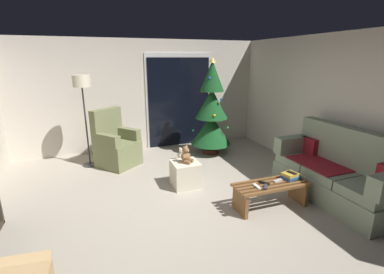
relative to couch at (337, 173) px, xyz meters
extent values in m
plane|color=#9E9384|center=(-2.32, 0.46, -0.40)|extent=(7.00, 7.00, 0.00)
cube|color=beige|center=(-2.32, 3.52, 0.85)|extent=(5.72, 0.12, 2.50)
cube|color=beige|center=(0.54, 0.46, 0.85)|extent=(0.12, 6.00, 2.50)
cube|color=silver|center=(-1.42, 3.44, 0.70)|extent=(1.60, 0.02, 2.20)
cube|color=black|center=(-1.42, 3.43, 0.65)|extent=(1.50, 0.02, 2.10)
cube|color=gray|center=(-0.07, 0.00, -0.23)|extent=(0.79, 1.91, 0.34)
cube|color=gray|center=(-0.08, -0.62, 0.01)|extent=(0.69, 0.61, 0.14)
cube|color=gray|center=(-0.09, 0.00, 0.01)|extent=(0.69, 0.61, 0.14)
cube|color=gray|center=(-0.10, 0.62, 0.01)|extent=(0.69, 0.61, 0.14)
cube|color=gray|center=(0.23, 0.00, 0.38)|extent=(0.23, 1.90, 0.60)
cube|color=gray|center=(-0.08, 0.87, 0.22)|extent=(0.76, 0.21, 0.28)
cube|color=maroon|center=(-0.11, 0.25, 0.09)|extent=(0.62, 0.91, 0.02)
cube|color=maroon|center=(0.08, 0.70, 0.22)|extent=(0.13, 0.32, 0.28)
cube|color=brown|center=(-1.10, -0.08, -0.04)|extent=(1.10, 0.05, 0.04)
cube|color=brown|center=(-1.10, 0.01, -0.04)|extent=(1.10, 0.05, 0.04)
cube|color=brown|center=(-1.10, 0.09, -0.04)|extent=(1.10, 0.05, 0.04)
cube|color=brown|center=(-1.10, 0.18, -0.04)|extent=(1.10, 0.05, 0.04)
cube|color=brown|center=(-1.10, 0.27, -0.04)|extent=(1.10, 0.05, 0.04)
cube|color=brown|center=(-1.59, 0.09, -0.23)|extent=(0.05, 0.36, 0.34)
cube|color=brown|center=(-0.61, 0.09, -0.23)|extent=(0.05, 0.36, 0.34)
cube|color=black|center=(-1.20, 0.13, -0.02)|extent=(0.12, 0.16, 0.02)
cube|color=#333338|center=(-1.26, 0.01, -0.02)|extent=(0.13, 0.15, 0.02)
cube|color=#ADADB2|center=(-0.98, 0.12, -0.02)|extent=(0.16, 0.08, 0.02)
cube|color=silver|center=(-1.36, 0.06, -0.02)|extent=(0.05, 0.16, 0.02)
cube|color=#285684|center=(-0.73, 0.14, 0.00)|extent=(0.26, 0.21, 0.04)
cube|color=#B79333|center=(-0.75, 0.14, 0.04)|extent=(0.24, 0.21, 0.04)
cube|color=black|center=(-0.72, 0.14, 0.06)|extent=(0.10, 0.16, 0.01)
cylinder|color=#4C1E19|center=(-0.95, 2.57, -0.35)|extent=(0.36, 0.36, 0.10)
cylinder|color=brown|center=(-0.95, 2.57, -0.24)|extent=(0.08, 0.08, 0.12)
cone|color=#14471E|center=(-0.95, 2.57, 0.14)|extent=(0.89, 0.89, 0.65)
cone|color=#14471E|center=(-0.95, 2.57, 0.73)|extent=(0.71, 0.71, 0.65)
cone|color=#14471E|center=(-0.95, 2.57, 1.32)|extent=(0.52, 0.52, 0.65)
sphere|color=blue|center=(-1.06, 2.47, 1.29)|extent=(0.06, 0.06, 0.06)
sphere|color=#1E8C33|center=(-0.68, 2.31, 0.23)|extent=(0.06, 0.06, 0.06)
sphere|color=red|center=(-1.12, 2.71, 0.98)|extent=(0.06, 0.06, 0.06)
sphere|color=white|center=(-0.96, 2.78, 1.04)|extent=(0.06, 0.06, 0.06)
sphere|color=#1E8C33|center=(-1.32, 2.73, 0.13)|extent=(0.06, 0.06, 0.06)
sphere|color=gold|center=(-1.02, 2.27, 0.53)|extent=(0.06, 0.06, 0.06)
sphere|color=blue|center=(-0.82, 2.36, 0.84)|extent=(0.06, 0.06, 0.06)
sphere|color=gold|center=(-0.80, 2.64, 1.23)|extent=(0.06, 0.06, 0.06)
sphere|color=#B233A5|center=(-0.87, 2.81, 0.84)|extent=(0.06, 0.06, 0.06)
cone|color=#EAD14C|center=(-0.95, 2.57, 1.65)|extent=(0.14, 0.14, 0.12)
cube|color=olive|center=(-3.00, 2.50, -0.24)|extent=(0.96, 0.96, 0.31)
cube|color=olive|center=(-3.00, 2.50, 0.00)|extent=(0.96, 0.96, 0.18)
cube|color=olive|center=(-3.17, 2.71, 0.41)|extent=(0.63, 0.55, 0.64)
cube|color=olive|center=(-2.77, 2.67, 0.20)|extent=(0.48, 0.54, 0.22)
cube|color=olive|center=(-3.20, 2.31, 0.20)|extent=(0.48, 0.54, 0.22)
cylinder|color=#2D2D30|center=(-3.55, 2.70, -0.39)|extent=(0.28, 0.28, 0.02)
cylinder|color=#2D2D30|center=(-3.55, 2.70, 0.40)|extent=(0.03, 0.03, 1.55)
cylinder|color=beige|center=(-3.55, 2.70, 1.27)|extent=(0.32, 0.32, 0.22)
cube|color=beige|center=(-2.03, 1.17, -0.19)|extent=(0.44, 0.44, 0.42)
cylinder|color=brown|center=(-1.95, 1.16, 0.05)|extent=(0.12, 0.13, 0.06)
cylinder|color=brown|center=(-2.03, 1.09, 0.05)|extent=(0.12, 0.13, 0.06)
sphere|color=brown|center=(-2.03, 1.17, 0.12)|extent=(0.15, 0.15, 0.15)
sphere|color=brown|center=(-2.03, 1.17, 0.24)|extent=(0.11, 0.11, 0.11)
sphere|color=#A37A51|center=(-2.00, 1.13, 0.23)|extent=(0.04, 0.04, 0.04)
sphere|color=brown|center=(-2.00, 1.20, 0.29)|extent=(0.04, 0.04, 0.04)
sphere|color=brown|center=(-2.06, 1.15, 0.29)|extent=(0.04, 0.04, 0.04)
sphere|color=brown|center=(-1.96, 1.20, 0.13)|extent=(0.06, 0.06, 0.06)
sphere|color=brown|center=(-2.07, 1.11, 0.13)|extent=(0.06, 0.06, 0.06)
cylinder|color=beige|center=(-1.73, 2.41, -0.37)|extent=(0.12, 0.13, 0.06)
cylinder|color=beige|center=(-1.65, 2.35, -0.37)|extent=(0.12, 0.13, 0.06)
sphere|color=beige|center=(-1.73, 2.33, -0.30)|extent=(0.15, 0.15, 0.15)
sphere|color=beige|center=(-1.73, 2.33, -0.18)|extent=(0.11, 0.11, 0.11)
sphere|color=#F4E5C1|center=(-1.70, 2.37, -0.19)|extent=(0.04, 0.04, 0.04)
sphere|color=beige|center=(-1.76, 2.36, -0.13)|extent=(0.04, 0.04, 0.04)
sphere|color=beige|center=(-1.70, 2.31, -0.13)|extent=(0.04, 0.04, 0.04)
sphere|color=beige|center=(-1.77, 2.39, -0.29)|extent=(0.06, 0.06, 0.06)
sphere|color=beige|center=(-1.66, 2.30, -0.29)|extent=(0.06, 0.06, 0.06)
cube|color=tan|center=(-4.10, -0.38, -0.08)|extent=(0.46, 0.13, 0.06)
camera|label=1|loc=(-3.37, -2.88, 1.68)|focal=25.78mm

